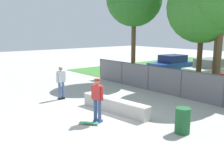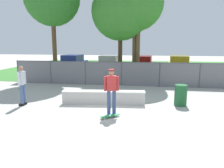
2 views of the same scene
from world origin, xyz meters
TOP-DOWN VIEW (x-y plane):
  - ground_plane at (0.00, 0.00)m, footprint 80.00×80.00m
  - grass_strip at (0.00, 15.90)m, footprint 27.06×20.00m
  - concrete_ledge at (-0.34, 0.97)m, footprint 3.93×0.86m
  - skateboarder at (0.26, -0.46)m, footprint 0.58×0.37m
  - skateboard at (0.28, -0.91)m, footprint 0.76×0.65m
  - chainlink_fence at (0.00, 5.60)m, footprint 15.13×0.07m
  - tree_near_right at (-0.36, 7.87)m, footprint 4.29×4.29m
  - tree_mid at (0.72, 7.85)m, footprint 4.12×4.12m
  - car_blue at (-5.61, 11.98)m, footprint 2.29×4.34m
  - car_white at (-1.83, 11.64)m, footprint 2.29×4.34m
  - car_red at (1.29, 11.47)m, footprint 2.29×4.34m
  - car_yellow at (4.61, 11.93)m, footprint 2.29×4.34m
  - bystander at (-4.00, 0.21)m, footprint 0.29×0.60m
  - trash_bin at (3.23, 1.26)m, footprint 0.56×0.56m

SIDE VIEW (x-z plane):
  - ground_plane at x=0.00m, z-range 0.00..0.00m
  - grass_strip at x=0.00m, z-range 0.00..0.02m
  - skateboard at x=0.28m, z-range 0.03..0.12m
  - concrete_ledge at x=-0.34m, z-range 0.00..0.63m
  - trash_bin at x=3.23m, z-range 0.00..0.97m
  - car_blue at x=-5.61m, z-range 0.01..1.67m
  - car_white at x=-1.83m, z-range 0.01..1.67m
  - car_red at x=1.29m, z-range 0.01..1.67m
  - car_yellow at x=4.61m, z-range 0.01..1.67m
  - chainlink_fence at x=0.00m, z-range 0.08..1.68m
  - bystander at x=-4.00m, z-range 0.10..1.92m
  - skateboarder at x=0.26m, z-range 0.11..1.95m
  - tree_near_right at x=-0.36m, z-range 1.48..8.75m
  - tree_mid at x=0.72m, z-range 1.80..9.56m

